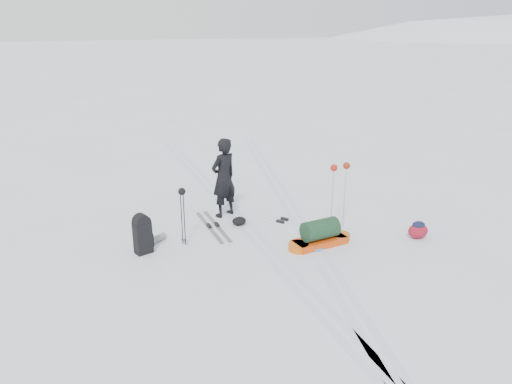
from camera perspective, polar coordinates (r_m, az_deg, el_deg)
The scene contains 14 objects.
ground at distance 10.59m, azimuth 0.03°, elevation -5.32°, with size 200.00×200.00×0.00m, color white.
snow_hill_backdrop at distance 135.56m, azimuth 15.62°, elevation -14.25°, with size 359.50×192.00×162.45m.
ski_tracks at distance 11.53m, azimuth 1.67°, elevation -3.19°, with size 3.38×17.97×0.01m.
skier at distance 11.50m, azimuth -3.72°, elevation 1.63°, with size 0.68×0.45×1.86m, color black.
pulk_sled at distance 10.30m, azimuth 7.32°, elevation -4.94°, with size 1.50×0.68×0.55m.
expedition_rucksack at distance 10.12m, azimuth -12.64°, elevation -4.70°, with size 0.72×0.79×0.82m.
ski_poles_black at distance 10.06m, azimuth -8.44°, elevation -0.73°, with size 0.15×0.15×1.23m.
ski_poles_silver at distance 10.78m, azimuth 9.56°, elevation 2.00°, with size 0.48×0.21×1.50m.
touring_skis_grey at distance 11.20m, azimuth -4.94°, elevation -3.91°, with size 0.44×1.87×0.07m.
touring_skis_white at distance 11.42m, azimuth 3.03°, elevation -3.37°, with size 1.36×1.64×0.07m.
rope_coil at distance 10.28m, azimuth 6.54°, elevation -6.09°, with size 0.62×0.62×0.06m.
small_daypack at distance 11.09m, azimuth 18.04°, elevation -4.14°, with size 0.54×0.50×0.37m.
thermos_pair at distance 11.27m, azimuth -12.85°, elevation -3.53°, with size 0.23×0.22×0.28m.
stuff_sack at distance 11.21m, azimuth -1.95°, elevation -3.34°, with size 0.32×0.25×0.20m.
Camera 1 is at (-2.82, -9.20, 4.43)m, focal length 35.00 mm.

